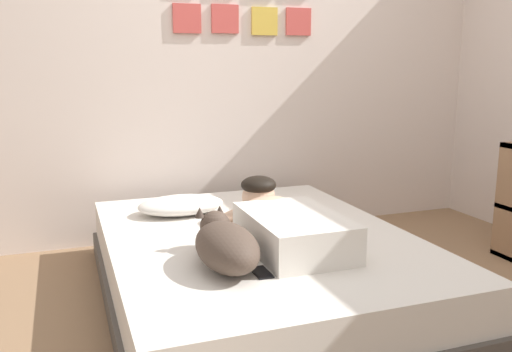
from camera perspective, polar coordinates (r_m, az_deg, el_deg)
ground_plane at (r=2.86m, az=9.03°, el=-14.15°), size 11.61×11.61×0.00m
back_wall at (r=4.02m, az=-1.44°, el=11.84°), size 3.80×0.12×2.50m
bed at (r=2.94m, az=0.24°, el=-9.51°), size 1.60×2.08×0.35m
pillow at (r=3.29m, az=-7.91°, el=-3.05°), size 0.52×0.32×0.11m
person_lying at (r=2.75m, az=2.87°, el=-4.80°), size 0.43×0.92×0.27m
dog at (r=2.42m, az=-3.27°, el=-7.19°), size 0.26×0.57×0.21m
coffee_cup at (r=3.34m, az=1.82°, el=-3.04°), size 0.12×0.09×0.07m
cell_phone at (r=2.37m, az=0.57°, el=-10.15°), size 0.07×0.14×0.01m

